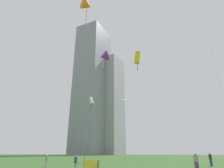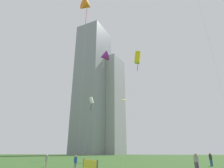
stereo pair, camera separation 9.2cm
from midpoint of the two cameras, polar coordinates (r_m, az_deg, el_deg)
The scene contains 12 objects.
person_standing_0 at distance 22.08m, azimuth -11.27°, elevation -22.78°, with size 0.36×0.36×1.61m.
person_standing_1 at distance 27.38m, azimuth -19.76°, elevation -21.51°, with size 0.36×0.36×1.64m.
person_standing_2 at distance 25.86m, azimuth 24.77°, elevation -20.90°, with size 0.38×0.38×1.71m.
person_standing_3 at distance 32.06m, azimuth 28.65°, elevation -19.79°, with size 0.41×0.41×1.83m.
person_standing_4 at distance 23.62m, azimuth 25.15°, elevation -20.95°, with size 0.39×0.39×1.78m.
kite_flying_0 at distance 52.80m, azimuth -6.43°, elevation -5.13°, with size 1.20×6.06×16.97m.
kite_flying_1 at distance 33.49m, azimuth 8.11°, elevation 8.21°, with size 2.73×6.27×19.12m.
kite_flying_2 at distance 44.64m, azimuth -2.49°, elevation 8.64°, with size 4.86×4.13×25.16m.
kite_flying_3 at distance 46.61m, azimuth 3.78°, elevation -5.28°, with size 5.21×7.68×14.92m.
kite_flying_4 at distance 34.56m, azimuth -7.78°, elevation 23.30°, with size 4.55×8.53×26.88m.
distant_highrise_0 at distance 143.37m, azimuth -6.10°, elevation -0.59°, with size 19.74×25.32×101.31m, color gray.
distant_highrise_1 at distance 147.97m, azimuth -1.26°, elevation -6.21°, with size 22.47×18.74×77.31m, color #A8A8AD.
Camera 2 is at (4.86, -15.93, 1.91)m, focal length 29.11 mm.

